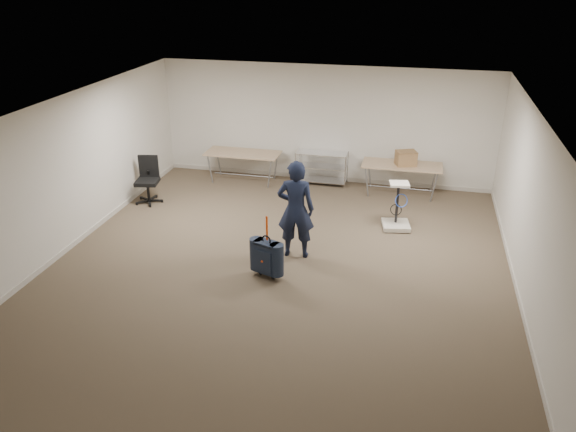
# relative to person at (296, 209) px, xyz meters

# --- Properties ---
(ground) EXTENTS (9.00, 9.00, 0.00)m
(ground) POSITION_rel_person_xyz_m (-0.19, -0.49, -0.92)
(ground) COLOR #4D402F
(ground) RESTS_ON ground
(room_shell) EXTENTS (8.00, 9.00, 9.00)m
(room_shell) POSITION_rel_person_xyz_m (-0.19, 0.90, -0.87)
(room_shell) COLOR beige
(room_shell) RESTS_ON ground
(folding_table_left) EXTENTS (1.80, 0.75, 0.73)m
(folding_table_left) POSITION_rel_person_xyz_m (-2.09, 3.46, -0.24)
(folding_table_left) COLOR tan
(folding_table_left) RESTS_ON ground
(folding_table_right) EXTENTS (1.80, 0.75, 0.73)m
(folding_table_right) POSITION_rel_person_xyz_m (1.71, 3.46, -0.24)
(folding_table_right) COLOR tan
(folding_table_right) RESTS_ON ground
(wire_shelf) EXTENTS (1.22, 0.47, 0.80)m
(wire_shelf) POSITION_rel_person_xyz_m (-0.19, 3.71, -0.48)
(wire_shelf) COLOR silver
(wire_shelf) RESTS_ON ground
(person) EXTENTS (0.71, 0.50, 1.83)m
(person) POSITION_rel_person_xyz_m (0.00, 0.00, 0.00)
(person) COLOR black
(person) RESTS_ON ground
(suitcase) EXTENTS (0.47, 0.36, 1.13)m
(suitcase) POSITION_rel_person_xyz_m (-0.30, -0.89, -0.53)
(suitcase) COLOR #162132
(suitcase) RESTS_ON ground
(office_chair) EXTENTS (0.63, 0.63, 1.03)m
(office_chair) POSITION_rel_person_xyz_m (-3.76, 1.72, -0.60)
(office_chair) COLOR black
(office_chair) RESTS_ON ground
(equipment_cart) EXTENTS (0.62, 0.62, 0.98)m
(equipment_cart) POSITION_rel_person_xyz_m (1.73, 1.59, -0.66)
(equipment_cart) COLOR beige
(equipment_cart) RESTS_ON ground
(cardboard_box) EXTENTS (0.52, 0.46, 0.33)m
(cardboard_box) POSITION_rel_person_xyz_m (1.78, 3.44, -0.02)
(cardboard_box) COLOR #906343
(cardboard_box) RESTS_ON folding_table_right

